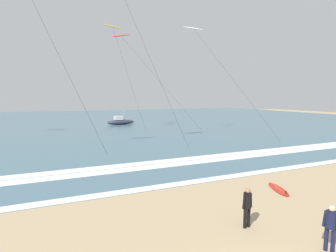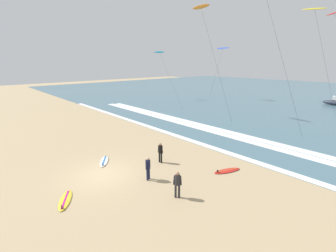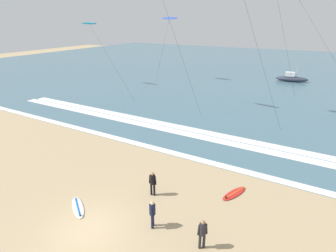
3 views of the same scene
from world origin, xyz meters
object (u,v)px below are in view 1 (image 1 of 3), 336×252
Objects in this scene: kite_red_low_near at (121,37)px; offshore_boat at (120,122)px; surfer_mid_group at (247,204)px; kite_yellow_far_left at (113,27)px; surfboard_right_spare at (278,189)px; kite_white_high_left at (194,29)px; surfer_right_near at (331,224)px.

kite_red_low_near is 2.71× the size of offshore_boat.
surfer_mid_group is 33.98m from kite_red_low_near.
offshore_boat is at bearing 85.16° from surfer_mid_group.
surfer_mid_group is at bearing -90.59° from kite_yellow_far_left.
surfer_mid_group reaches higher than surfboard_right_spare.
offshore_boat is at bearing 113.38° from kite_white_high_left.
kite_red_low_near is at bearing 57.15° from kite_yellow_far_left.
kite_yellow_far_left is at bearing 152.98° from kite_white_high_left.
surfer_right_near is 30.25m from kite_white_high_left.
surfboard_right_spare is 25.91m from kite_white_high_left.
surfboard_right_spare is (2.85, 4.87, -0.91)m from surfer_right_near.
kite_white_high_left is at bearing 74.28° from surfboard_right_spare.
surfer_right_near is at bearing -57.53° from surfer_mid_group.
kite_white_high_left is (8.15, -7.78, 0.02)m from kite_red_low_near.
offshore_boat is (-0.99, 36.79, 0.51)m from surfboard_right_spare.
kite_yellow_far_left is at bearing -122.85° from kite_red_low_near.
offshore_boat reaches higher than surfer_right_near.
kite_white_high_left is at bearing 66.48° from surfer_mid_group.
kite_white_high_left reaches higher than offshore_boat.
surfer_right_near is 41.70m from offshore_boat.
kite_yellow_far_left is at bearing 98.83° from surfboard_right_spare.
surfer_mid_group is 0.11× the size of kite_red_low_near.
offshore_boat is at bearing 81.04° from kite_red_low_near.
surfer_mid_group is at bearing -94.84° from offshore_boat.
surfer_right_near is (1.47, -2.31, 0.00)m from surfer_mid_group.
kite_yellow_far_left reaches higher than kite_red_low_near.
offshore_boat reaches higher than surfer_mid_group.
surfer_right_near is 0.11× the size of kite_white_high_left.
kite_red_low_near is 3.28m from kite_yellow_far_left.
surfer_mid_group is 39.49m from offshore_boat.
surfer_mid_group is 0.30× the size of offshore_boat.
kite_yellow_far_left is 18.04m from offshore_boat.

